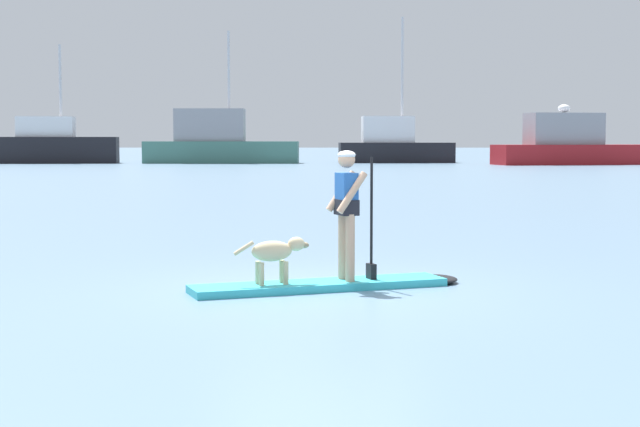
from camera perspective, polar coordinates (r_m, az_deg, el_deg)
The scene contains 8 objects.
ground_plane at distance 12.43m, azimuth -0.04°, elevation -4.50°, with size 400.00×400.00×0.00m, color slate.
paddleboard at distance 12.50m, azimuth 0.95°, elevation -4.22°, with size 3.61×1.87×0.10m.
person_paddler at distance 12.44m, azimuth 1.64°, elevation 0.51°, with size 0.67×0.59×1.68m.
dog at distance 12.17m, azimuth -2.64°, elevation -2.33°, with size 0.95×0.43×0.59m.
moored_boat_outer at distance 79.35m, azimuth -15.45°, elevation 3.92°, with size 9.93×3.65×9.33m.
moored_boat_center at distance 77.08m, azimuth -6.06°, elevation 4.16°, with size 12.21×2.77×10.40m.
moored_boat_starboard at distance 78.69m, azimuth 4.36°, elevation 4.05°, with size 9.34×3.54×11.70m.
moored_boat_far_port at distance 75.11m, azimuth 14.62°, elevation 3.91°, with size 12.76×5.66×4.51m.
Camera 1 is at (0.12, -12.27, 1.93)m, focal length 54.22 mm.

